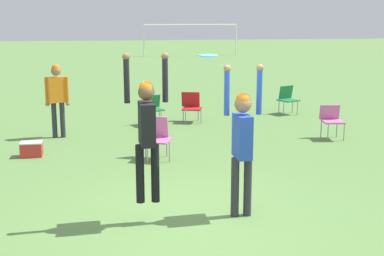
{
  "coord_description": "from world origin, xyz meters",
  "views": [
    {
      "loc": [
        -1.18,
        -7.28,
        2.91
      ],
      "look_at": [
        0.09,
        0.31,
        1.3
      ],
      "focal_mm": 50.0,
      "sensor_mm": 36.0,
      "label": 1
    }
  ],
  "objects_px": {
    "camping_chair_4": "(332,118)",
    "person_spectator_near": "(57,93)",
    "camping_chair_1": "(157,135)",
    "frisbee": "(209,56)",
    "camping_chair_0": "(152,107)",
    "camping_chair_2": "(191,105)",
    "person_defending": "(242,137)",
    "person_jumping": "(147,125)",
    "cooler_box": "(31,149)",
    "camping_chair_3": "(287,97)"
  },
  "relations": [
    {
      "from": "camping_chair_0",
      "to": "camping_chair_3",
      "type": "bearing_deg",
      "value": 171.2
    },
    {
      "from": "cooler_box",
      "to": "camping_chair_0",
      "type": "bearing_deg",
      "value": 46.3
    },
    {
      "from": "person_defending",
      "to": "camping_chair_4",
      "type": "xyz_separation_m",
      "value": [
        3.46,
        4.63,
        -0.71
      ]
    },
    {
      "from": "frisbee",
      "to": "camping_chair_1",
      "type": "relative_size",
      "value": 0.3
    },
    {
      "from": "camping_chair_4",
      "to": "person_spectator_near",
      "type": "xyz_separation_m",
      "value": [
        -6.52,
        1.22,
        0.59
      ]
    },
    {
      "from": "camping_chair_4",
      "to": "person_spectator_near",
      "type": "relative_size",
      "value": 0.45
    },
    {
      "from": "camping_chair_4",
      "to": "cooler_box",
      "type": "xyz_separation_m",
      "value": [
        -6.96,
        -0.55,
        -0.34
      ]
    },
    {
      "from": "person_jumping",
      "to": "camping_chair_4",
      "type": "xyz_separation_m",
      "value": [
        4.84,
        4.66,
        -0.94
      ]
    },
    {
      "from": "camping_chair_3",
      "to": "camping_chair_4",
      "type": "bearing_deg",
      "value": 63.8
    },
    {
      "from": "camping_chair_1",
      "to": "camping_chair_3",
      "type": "distance_m",
      "value": 6.39
    },
    {
      "from": "person_jumping",
      "to": "camping_chair_1",
      "type": "height_order",
      "value": "person_jumping"
    },
    {
      "from": "camping_chair_0",
      "to": "frisbee",
      "type": "bearing_deg",
      "value": 69.02
    },
    {
      "from": "frisbee",
      "to": "camping_chair_2",
      "type": "distance_m",
      "value": 7.61
    },
    {
      "from": "person_jumping",
      "to": "camping_chair_2",
      "type": "xyz_separation_m",
      "value": [
        1.85,
        7.32,
        -0.96
      ]
    },
    {
      "from": "person_jumping",
      "to": "camping_chair_2",
      "type": "relative_size",
      "value": 2.57
    },
    {
      "from": "camping_chair_0",
      "to": "camping_chair_4",
      "type": "relative_size",
      "value": 0.98
    },
    {
      "from": "camping_chair_1",
      "to": "cooler_box",
      "type": "relative_size",
      "value": 1.94
    },
    {
      "from": "camping_chair_3",
      "to": "camping_chair_2",
      "type": "bearing_deg",
      "value": -10.68
    },
    {
      "from": "person_jumping",
      "to": "camping_chair_4",
      "type": "height_order",
      "value": "person_jumping"
    },
    {
      "from": "person_jumping",
      "to": "person_defending",
      "type": "height_order",
      "value": "person_jumping"
    },
    {
      "from": "person_jumping",
      "to": "cooler_box",
      "type": "height_order",
      "value": "person_jumping"
    },
    {
      "from": "camping_chair_2",
      "to": "camping_chair_3",
      "type": "distance_m",
      "value": 3.18
    },
    {
      "from": "person_defending",
      "to": "camping_chair_2",
      "type": "height_order",
      "value": "person_defending"
    },
    {
      "from": "person_jumping",
      "to": "frisbee",
      "type": "xyz_separation_m",
      "value": [
        0.87,
        0.02,
        0.94
      ]
    },
    {
      "from": "camping_chair_2",
      "to": "person_spectator_near",
      "type": "bearing_deg",
      "value": 39.59
    },
    {
      "from": "person_jumping",
      "to": "camping_chair_1",
      "type": "relative_size",
      "value": 2.41
    },
    {
      "from": "camping_chair_4",
      "to": "camping_chair_3",
      "type": "bearing_deg",
      "value": -82.89
    },
    {
      "from": "person_jumping",
      "to": "person_spectator_near",
      "type": "relative_size",
      "value": 1.18
    },
    {
      "from": "camping_chair_1",
      "to": "person_spectator_near",
      "type": "bearing_deg",
      "value": -24.27
    },
    {
      "from": "frisbee",
      "to": "camping_chair_0",
      "type": "height_order",
      "value": "frisbee"
    },
    {
      "from": "cooler_box",
      "to": "camping_chair_1",
      "type": "bearing_deg",
      "value": -13.24
    },
    {
      "from": "person_defending",
      "to": "camping_chair_4",
      "type": "height_order",
      "value": "person_defending"
    },
    {
      "from": "camping_chair_3",
      "to": "person_spectator_near",
      "type": "distance_m",
      "value": 7.0
    },
    {
      "from": "person_jumping",
      "to": "person_defending",
      "type": "relative_size",
      "value": 0.94
    },
    {
      "from": "person_jumping",
      "to": "person_spectator_near",
      "type": "bearing_deg",
      "value": 14.48
    },
    {
      "from": "person_jumping",
      "to": "camping_chair_0",
      "type": "bearing_deg",
      "value": -7.26
    },
    {
      "from": "person_jumping",
      "to": "frisbee",
      "type": "distance_m",
      "value": 1.29
    },
    {
      "from": "camping_chair_3",
      "to": "person_jumping",
      "type": "bearing_deg",
      "value": 33.98
    },
    {
      "from": "camping_chair_1",
      "to": "person_spectator_near",
      "type": "distance_m",
      "value": 3.27
    },
    {
      "from": "person_jumping",
      "to": "camping_chair_0",
      "type": "xyz_separation_m",
      "value": [
        0.72,
        7.08,
        -0.95
      ]
    },
    {
      "from": "camping_chair_1",
      "to": "cooler_box",
      "type": "xyz_separation_m",
      "value": [
        -2.6,
        0.61,
        -0.35
      ]
    },
    {
      "from": "camping_chair_3",
      "to": "person_spectator_near",
      "type": "relative_size",
      "value": 0.47
    },
    {
      "from": "person_jumping",
      "to": "camping_chair_3",
      "type": "xyz_separation_m",
      "value": [
        4.94,
        8.09,
        -0.93
      ]
    },
    {
      "from": "camping_chair_3",
      "to": "cooler_box",
      "type": "distance_m",
      "value": 8.11
    },
    {
      "from": "person_defending",
      "to": "person_spectator_near",
      "type": "relative_size",
      "value": 1.25
    },
    {
      "from": "person_defending",
      "to": "camping_chair_3",
      "type": "relative_size",
      "value": 2.67
    },
    {
      "from": "camping_chair_1",
      "to": "person_defending",
      "type": "bearing_deg",
      "value": 128.06
    },
    {
      "from": "camping_chair_1",
      "to": "cooler_box",
      "type": "distance_m",
      "value": 2.7
    },
    {
      "from": "camping_chair_3",
      "to": "cooler_box",
      "type": "xyz_separation_m",
      "value": [
        -7.05,
        -3.98,
        -0.35
      ]
    },
    {
      "from": "person_jumping",
      "to": "camping_chair_1",
      "type": "xyz_separation_m",
      "value": [
        0.48,
        3.5,
        -0.93
      ]
    }
  ]
}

